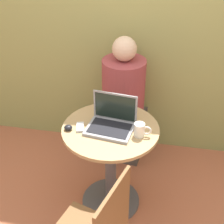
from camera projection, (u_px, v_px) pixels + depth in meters
name	position (u px, v px, depth m)	size (l,w,h in m)	color
ground_plane	(111.00, 201.00, 2.59)	(12.00, 12.00, 0.00)	#B26042
back_wall	(130.00, 15.00, 2.58)	(7.00, 0.05, 2.60)	#939956
round_table	(111.00, 155.00, 2.32)	(0.69, 0.69, 0.75)	#4C4C51
laptop	(112.00, 122.00, 2.16)	(0.35, 0.28, 0.23)	gray
cell_phone	(80.00, 127.00, 2.18)	(0.08, 0.12, 0.02)	silver
computer_mouse	(68.00, 128.00, 2.15)	(0.06, 0.05, 0.04)	black
coffee_cup	(140.00, 130.00, 2.08)	(0.12, 0.07, 0.10)	white
person_seated	(125.00, 109.00, 2.86)	(0.41, 0.59, 1.20)	#4C4742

